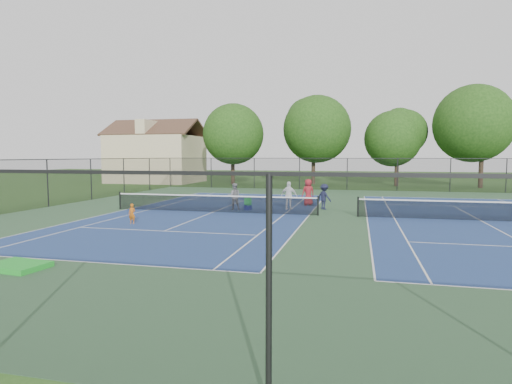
% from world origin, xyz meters
% --- Properties ---
extents(ground, '(140.00, 140.00, 0.00)m').
position_xyz_m(ground, '(0.00, 0.00, 0.00)').
color(ground, '#234716').
rests_on(ground, ground).
extents(court_pad, '(36.00, 36.00, 0.01)m').
position_xyz_m(court_pad, '(0.00, 0.00, 0.00)').
color(court_pad, '#325A39').
rests_on(court_pad, ground).
extents(tennis_court_left, '(12.00, 23.83, 1.07)m').
position_xyz_m(tennis_court_left, '(-7.00, 0.00, 0.10)').
color(tennis_court_left, navy).
rests_on(tennis_court_left, ground).
extents(tennis_court_right, '(12.00, 23.83, 1.07)m').
position_xyz_m(tennis_court_right, '(7.00, 0.00, 0.10)').
color(tennis_court_right, navy).
rests_on(tennis_court_right, ground).
extents(perimeter_fence, '(36.08, 36.08, 3.02)m').
position_xyz_m(perimeter_fence, '(0.00, 0.00, 1.60)').
color(perimeter_fence, black).
rests_on(perimeter_fence, ground).
extents(tree_back_a, '(6.80, 6.80, 9.15)m').
position_xyz_m(tree_back_a, '(-13.00, 24.00, 6.04)').
color(tree_back_a, '#2D2116').
rests_on(tree_back_a, ground).
extents(tree_back_b, '(7.60, 7.60, 10.03)m').
position_xyz_m(tree_back_b, '(-4.00, 26.00, 6.60)').
color(tree_back_b, '#2D2116').
rests_on(tree_back_b, ground).
extents(tree_back_c, '(6.00, 6.00, 8.40)m').
position_xyz_m(tree_back_c, '(5.00, 25.00, 5.48)').
color(tree_back_c, '#2D2116').
rests_on(tree_back_c, ground).
extents(tree_back_d, '(7.80, 7.80, 10.37)m').
position_xyz_m(tree_back_d, '(13.00, 24.00, 6.82)').
color(tree_back_d, '#2D2116').
rests_on(tree_back_d, ground).
extents(clapboard_house, '(10.80, 8.10, 7.65)m').
position_xyz_m(clapboard_house, '(-23.00, 25.00, 3.09)').
color(clapboard_house, tan).
rests_on(clapboard_house, ground).
extents(child_player, '(0.36, 0.24, 0.96)m').
position_xyz_m(child_player, '(-9.37, -4.87, 0.48)').
color(child_player, '#D4630E').
rests_on(child_player, ground).
extents(instructor, '(0.90, 0.78, 1.58)m').
position_xyz_m(instructor, '(-6.20, 1.48, 0.79)').
color(instructor, gray).
rests_on(instructor, ground).
extents(bystander_a, '(1.02, 0.50, 1.69)m').
position_xyz_m(bystander_a, '(-2.98, 2.15, 0.85)').
color(bystander_a, white).
rests_on(bystander_a, ground).
extents(bystander_b, '(1.14, 1.08, 1.54)m').
position_xyz_m(bystander_b, '(-0.94, 2.76, 0.77)').
color(bystander_b, '#171A33').
rests_on(bystander_b, ground).
extents(bystander_c, '(1.01, 0.91, 1.73)m').
position_xyz_m(bystander_c, '(-2.11, 4.59, 0.86)').
color(bystander_c, maroon).
rests_on(bystander_c, ground).
extents(ball_crate, '(0.43, 0.39, 0.30)m').
position_xyz_m(ball_crate, '(-5.33, 1.42, 0.15)').
color(ball_crate, navy).
rests_on(ball_crate, ground).
extents(ball_hopper, '(0.41, 0.37, 0.43)m').
position_xyz_m(ball_hopper, '(-5.33, 1.42, 0.51)').
color(ball_hopper, green).
rests_on(ball_hopper, ball_crate).
extents(green_tarp, '(1.67, 1.30, 0.16)m').
position_xyz_m(green_tarp, '(-8.37, -13.00, 0.09)').
color(green_tarp, green).
rests_on(green_tarp, ground).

